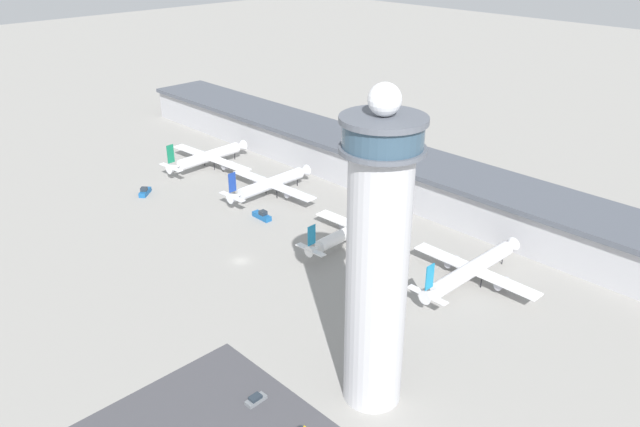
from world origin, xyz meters
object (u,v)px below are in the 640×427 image
airplane_gate_delta (473,269)px  service_truck_catering (262,216)px  control_tower (377,261)px  airplane_gate_bravo (271,184)px  airplane_gate_alpha (209,157)px  airplane_gate_charlie (358,228)px  service_truck_fuel (145,192)px  car_silver_sedan (256,400)px

airplane_gate_delta → service_truck_catering: 70.01m
control_tower → airplane_gate_bravo: size_ratio=1.66×
airplane_gate_alpha → airplane_gate_charlie: airplane_gate_alpha is taller
airplane_gate_delta → service_truck_fuel: (-111.58, -31.37, -3.32)m
control_tower → airplane_gate_delta: 57.64m
service_truck_fuel → car_silver_sedan: size_ratio=1.46×
airplane_gate_bravo → airplane_gate_charlie: 42.78m
service_truck_fuel → car_silver_sedan: (107.20, -36.97, -0.41)m
airplane_gate_delta → service_truck_fuel: size_ratio=6.13×
control_tower → airplane_gate_alpha: bearing=158.6°
airplane_gate_alpha → airplane_gate_delta: (117.33, 0.42, -0.25)m
service_truck_fuel → car_silver_sedan: bearing=-19.0°
airplane_gate_alpha → airplane_gate_delta: 117.33m
airplane_gate_delta → control_tower: bearing=-78.8°
car_silver_sedan → service_truck_fuel: bearing=161.0°
airplane_gate_bravo → airplane_gate_alpha: bearing=179.6°
control_tower → airplane_gate_alpha: (-127.31, 49.90, -26.03)m
control_tower → airplane_gate_bravo: bearing=151.2°
airplane_gate_alpha → airplane_gate_bravo: size_ratio=1.11×
airplane_gate_bravo → airplane_gate_delta: (80.26, 0.65, -0.21)m
airplane_gate_bravo → service_truck_fuel: bearing=-135.6°
airplane_gate_bravo → airplane_gate_charlie: airplane_gate_bravo is taller
airplane_gate_alpha → car_silver_sedan: airplane_gate_alpha is taller
airplane_gate_charlie → airplane_gate_delta: 37.68m
airplane_gate_alpha → service_truck_fuel: 31.68m
control_tower → service_truck_catering: size_ratio=8.55×
car_silver_sedan → service_truck_catering: bearing=139.9°
airplane_gate_bravo → service_truck_catering: size_ratio=5.15×
airplane_gate_alpha → service_truck_catering: (48.92, -14.08, -3.55)m
car_silver_sedan → airplane_gate_delta: bearing=86.3°
service_truck_fuel → airplane_gate_bravo: bearing=44.4°
service_truck_catering → airplane_gate_charlie: bearing=20.3°
airplane_gate_bravo → airplane_gate_charlie: size_ratio=0.91×
control_tower → airplane_gate_delta: control_tower is taller
control_tower → airplane_gate_delta: size_ratio=1.58×
control_tower → service_truck_catering: bearing=155.4°
control_tower → airplane_gate_alpha: control_tower is taller
service_truck_fuel → control_tower: bearing=-8.9°
airplane_gate_charlie → airplane_gate_delta: bearing=4.7°
control_tower → airplane_gate_charlie: control_tower is taller
control_tower → service_truck_fuel: size_ratio=9.70×
airplane_gate_alpha → service_truck_catering: bearing=-16.1°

